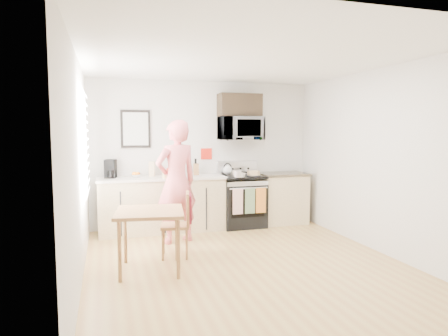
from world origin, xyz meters
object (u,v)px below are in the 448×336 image
object	(u,v)px
dining_table	(150,217)
chair	(184,215)
microwave	(240,128)
range	(242,202)
cake	(254,174)
person	(176,182)

from	to	relation	value
dining_table	chair	bearing A→B (deg)	40.46
microwave	chair	xyz separation A→B (m)	(-1.33, -1.53, -1.19)
microwave	chair	bearing A→B (deg)	-131.05
chair	microwave	bearing A→B (deg)	59.46
range	cake	bearing A→B (deg)	-47.12
microwave	chair	distance (m)	2.35
person	range	bearing A→B (deg)	-171.34
microwave	chair	size ratio (longest dim) A/B	0.86
microwave	dining_table	xyz separation A→B (m)	(-1.84, -1.96, -1.09)
cake	range	bearing A→B (deg)	132.88
range	person	size ratio (longest dim) A/B	0.62
range	microwave	size ratio (longest dim) A/B	1.53
range	microwave	bearing A→B (deg)	90.06
microwave	range	bearing A→B (deg)	-89.94
dining_table	cake	world-z (taller)	cake
range	microwave	world-z (taller)	microwave
person	dining_table	distance (m)	1.31
range	cake	distance (m)	0.58
chair	range	bearing A→B (deg)	57.45
range	person	distance (m)	1.56
microwave	dining_table	size ratio (longest dim) A/B	0.94
chair	cake	distance (m)	1.99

